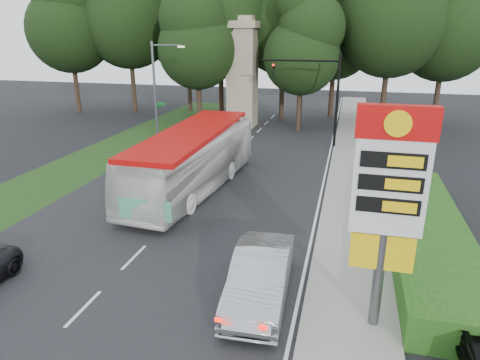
% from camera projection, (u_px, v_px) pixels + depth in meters
% --- Properties ---
extents(ground, '(120.00, 120.00, 0.00)m').
position_uv_depth(ground, '(74.00, 318.00, 13.61)').
color(ground, black).
rests_on(ground, ground).
extents(road_surface, '(14.00, 80.00, 0.02)m').
position_uv_depth(road_surface, '(200.00, 191.00, 24.59)').
color(road_surface, black).
rests_on(road_surface, ground).
extents(sidewalk_right, '(3.00, 80.00, 0.12)m').
position_uv_depth(sidewalk_right, '(352.00, 204.00, 22.58)').
color(sidewalk_right, gray).
rests_on(sidewalk_right, ground).
extents(grass_verge_left, '(5.00, 50.00, 0.02)m').
position_uv_depth(grass_verge_left, '(108.00, 153.00, 32.31)').
color(grass_verge_left, '#193814').
rests_on(grass_verge_left, ground).
extents(hedge, '(3.00, 14.00, 1.20)m').
position_uv_depth(hedge, '(425.00, 233.00, 18.04)').
color(hedge, '#1F4412').
rests_on(hedge, ground).
extents(gas_station_pylon, '(2.10, 0.45, 6.85)m').
position_uv_depth(gas_station_pylon, '(389.00, 192.00, 11.83)').
color(gas_station_pylon, '#59595E').
rests_on(gas_station_pylon, ground).
extents(traffic_signal_mast, '(6.10, 0.35, 7.20)m').
position_uv_depth(traffic_signal_mast, '(321.00, 87.00, 32.72)').
color(traffic_signal_mast, black).
rests_on(traffic_signal_mast, ground).
extents(streetlight_signs, '(2.75, 0.98, 8.00)m').
position_uv_depth(streetlight_signs, '(157.00, 88.00, 33.95)').
color(streetlight_signs, '#59595E').
rests_on(streetlight_signs, ground).
extents(monument, '(3.00, 3.00, 10.05)m').
position_uv_depth(monument, '(242.00, 72.00, 39.88)').
color(monument, gray).
rests_on(monument, ground).
extents(tree_far_west, '(8.96, 8.96, 17.60)m').
position_uv_depth(tree_far_west, '(67.00, 12.00, 45.49)').
color(tree_far_west, '#2D2116').
rests_on(tree_far_west, ground).
extents(tree_west_mid, '(9.80, 9.80, 19.25)m').
position_uv_depth(tree_west_mid, '(127.00, 2.00, 45.59)').
color(tree_west_mid, '#2D2116').
rests_on(tree_west_mid, ground).
extents(tree_west_near, '(8.40, 8.40, 16.50)m').
position_uv_depth(tree_west_near, '(187.00, 19.00, 46.56)').
color(tree_west_near, '#2D2116').
rests_on(tree_west_near, ground).
extents(tree_center_right, '(9.24, 9.24, 18.15)m').
position_uv_depth(tree_center_right, '(285.00, 7.00, 41.82)').
color(tree_center_right, '#2D2116').
rests_on(tree_center_right, ground).
extents(tree_east_near, '(8.12, 8.12, 15.95)m').
position_uv_depth(tree_east_near, '(337.00, 21.00, 42.91)').
color(tree_east_near, '#2D2116').
rests_on(tree_east_near, ground).
extents(tree_east_mid, '(9.52, 9.52, 18.70)m').
position_uv_depth(tree_east_mid, '(394.00, 0.00, 37.53)').
color(tree_east_mid, '#2D2116').
rests_on(tree_east_mid, ground).
extents(tree_far_east, '(8.68, 8.68, 17.05)m').
position_uv_depth(tree_far_east, '(449.00, 12.00, 38.52)').
color(tree_far_east, '#2D2116').
rests_on(tree_far_east, ground).
extents(tree_monument_left, '(7.28, 7.28, 14.30)m').
position_uv_depth(tree_monument_left, '(197.00, 32.00, 38.73)').
color(tree_monument_left, '#2D2116').
rests_on(tree_monument_left, ground).
extents(tree_monument_right, '(6.72, 6.72, 13.20)m').
position_uv_depth(tree_monument_right, '(302.00, 40.00, 37.18)').
color(tree_monument_right, '#2D2116').
rests_on(tree_monument_right, ground).
extents(transit_bus, '(4.00, 12.77, 3.50)m').
position_uv_depth(transit_bus, '(193.00, 161.00, 24.23)').
color(transit_bus, white).
rests_on(transit_bus, ground).
extents(sedan_silver, '(2.12, 5.35, 1.73)m').
position_uv_depth(sedan_silver, '(260.00, 276.00, 14.38)').
color(sedan_silver, '#A3A5AB').
rests_on(sedan_silver, ground).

